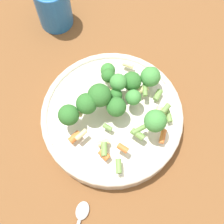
{
  "coord_description": "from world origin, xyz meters",
  "views": [
    {
      "loc": [
        0.22,
        0.06,
        0.64
      ],
      "look_at": [
        0.0,
        0.0,
        0.05
      ],
      "focal_mm": 50.0,
      "sensor_mm": 36.0,
      "label": 1
    }
  ],
  "objects": [
    {
      "name": "ground_plane",
      "position": [
        0.0,
        0.0,
        0.0
      ],
      "size": [
        3.0,
        3.0,
        0.0
      ],
      "primitive_type": "plane",
      "color": "brown"
    },
    {
      "name": "bowl",
      "position": [
        0.0,
        0.0,
        0.03
      ],
      "size": [
        0.29,
        0.29,
        0.05
      ],
      "color": "silver",
      "rests_on": "ground_plane"
    },
    {
      "name": "pasta_salad",
      "position": [
        -0.02,
        0.0,
        0.09
      ],
      "size": [
        0.24,
        0.22,
        0.08
      ],
      "color": "#8CB766",
      "rests_on": "bowl"
    },
    {
      "name": "cup",
      "position": [
        -0.22,
        -0.2,
        0.06
      ],
      "size": [
        0.08,
        0.08,
        0.11
      ],
      "color": "#2366B2",
      "rests_on": "ground_plane"
    }
  ]
}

